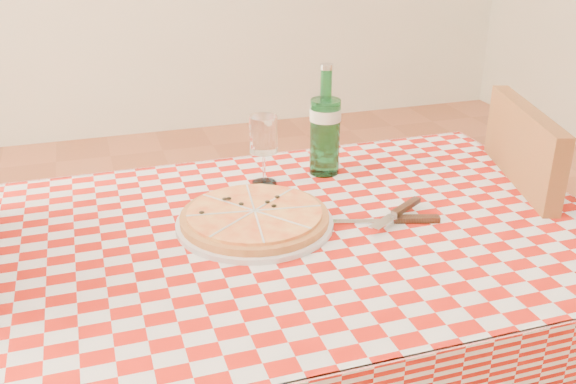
% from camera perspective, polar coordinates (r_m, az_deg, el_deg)
% --- Properties ---
extents(dining_table, '(1.20, 0.80, 0.75)m').
position_cam_1_polar(dining_table, '(1.41, 1.54, -6.75)').
color(dining_table, brown).
rests_on(dining_table, ground).
extents(tablecloth, '(1.30, 0.90, 0.01)m').
position_cam_1_polar(tablecloth, '(1.36, 1.58, -3.33)').
color(tablecloth, '#AB140A').
rests_on(tablecloth, dining_table).
extents(chair_near, '(0.53, 0.53, 0.94)m').
position_cam_1_polar(chair_near, '(1.82, 21.90, -5.32)').
color(chair_near, brown).
rests_on(chair_near, ground).
extents(pizza_plate, '(0.38, 0.38, 0.04)m').
position_cam_1_polar(pizza_plate, '(1.36, -2.99, -2.17)').
color(pizza_plate, '#D48D46').
rests_on(pizza_plate, tablecloth).
extents(water_bottle, '(0.08, 0.08, 0.28)m').
position_cam_1_polar(water_bottle, '(1.59, 3.33, 6.39)').
color(water_bottle, '#175F29').
rests_on(water_bottle, tablecloth).
extents(wine_glass, '(0.09, 0.09, 0.17)m').
position_cam_1_polar(wine_glass, '(1.54, -2.18, 3.69)').
color(wine_glass, white).
rests_on(wine_glass, tablecloth).
extents(cutlery, '(0.29, 0.26, 0.03)m').
position_cam_1_polar(cutlery, '(1.40, 9.38, -2.17)').
color(cutlery, silver).
rests_on(cutlery, tablecloth).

